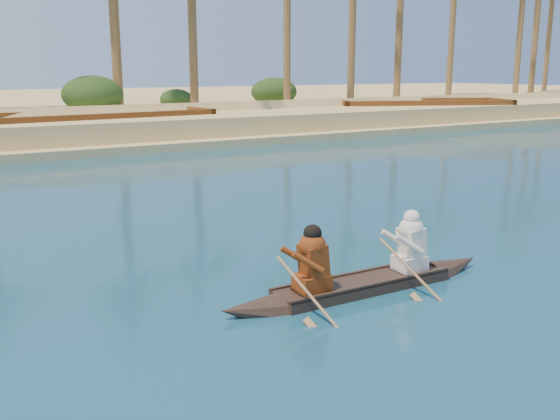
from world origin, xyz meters
TOP-DOWN VIEW (x-y plane):
  - sandy_embankment at (0.00, 46.89)m, footprint 150.00×51.00m
  - shrub_cluster at (0.00, 31.50)m, footprint 100.00×6.00m
  - canoe at (-0.61, 3.88)m, footprint 5.19×0.79m
  - barge_mid at (1.70, 27.00)m, footprint 11.29×4.63m
  - barge_right at (23.12, 27.00)m, footprint 11.97×7.99m

SIDE VIEW (x-z plane):
  - canoe at x=-0.61m, z-range -0.44..0.99m
  - sandy_embankment at x=0.00m, z-range -0.22..1.28m
  - barge_mid at x=1.70m, z-range -0.28..1.56m
  - barge_right at x=23.12m, z-range -0.28..1.61m
  - shrub_cluster at x=0.00m, z-range 0.00..2.40m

